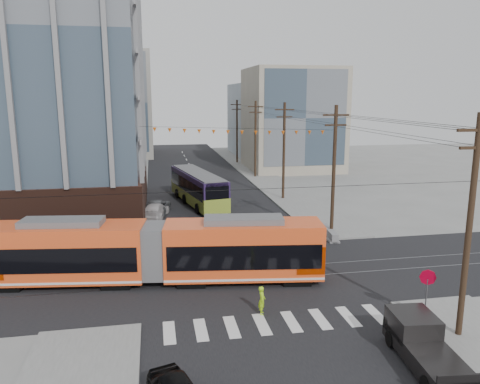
# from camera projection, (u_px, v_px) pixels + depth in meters

# --- Properties ---
(ground) EXTENTS (160.00, 160.00, 0.00)m
(ground) POSITION_uv_depth(u_px,v_px,m) (263.00, 299.00, 27.45)
(ground) COLOR slate
(bg_bldg_nw_near) EXTENTS (18.00, 16.00, 18.00)m
(bg_bldg_nw_near) POSITION_uv_depth(u_px,v_px,m) (80.00, 113.00, 72.64)
(bg_bldg_nw_near) COLOR #8C99A5
(bg_bldg_nw_near) RESTS_ON ground
(bg_bldg_ne_near) EXTENTS (14.00, 14.00, 16.00)m
(bg_bldg_ne_near) POSITION_uv_depth(u_px,v_px,m) (292.00, 119.00, 74.92)
(bg_bldg_ne_near) COLOR gray
(bg_bldg_ne_near) RESTS_ON ground
(bg_bldg_nw_far) EXTENTS (16.00, 18.00, 20.00)m
(bg_bldg_nw_far) POSITION_uv_depth(u_px,v_px,m) (111.00, 105.00, 92.23)
(bg_bldg_nw_far) COLOR gray
(bg_bldg_nw_far) RESTS_ON ground
(bg_bldg_ne_far) EXTENTS (16.00, 16.00, 14.00)m
(bg_bldg_ne_far) POSITION_uv_depth(u_px,v_px,m) (273.00, 119.00, 94.74)
(bg_bldg_ne_far) COLOR #8C99A5
(bg_bldg_ne_far) RESTS_ON ground
(utility_pole_near) EXTENTS (0.30, 0.30, 11.00)m
(utility_pole_near) POSITION_uv_depth(u_px,v_px,m) (469.00, 230.00, 22.09)
(utility_pole_near) COLOR black
(utility_pole_near) RESTS_ON ground
(utility_pole_far) EXTENTS (0.30, 0.30, 11.00)m
(utility_pole_far) POSITION_uv_depth(u_px,v_px,m) (237.00, 132.00, 81.78)
(utility_pole_far) COLOR black
(utility_pole_far) RESTS_ON ground
(streetcar) EXTENTS (21.40, 5.80, 4.08)m
(streetcar) POSITION_uv_depth(u_px,v_px,m) (155.00, 252.00, 29.57)
(streetcar) COLOR #EE4F1E
(streetcar) RESTS_ON ground
(city_bus) EXTENTS (5.30, 13.16, 3.64)m
(city_bus) POSITION_uv_depth(u_px,v_px,m) (198.00, 188.00, 51.29)
(city_bus) COLOR #2B1B46
(city_bus) RESTS_ON ground
(pickup_truck) EXTENTS (2.43, 5.50, 1.81)m
(pickup_truck) POSITION_uv_depth(u_px,v_px,m) (428.00, 348.00, 20.40)
(pickup_truck) COLOR black
(pickup_truck) RESTS_ON ground
(parked_car_silver) EXTENTS (2.84, 4.92, 1.53)m
(parked_car_silver) POSITION_uv_depth(u_px,v_px,m) (160.00, 230.00, 38.73)
(parked_car_silver) COLOR #9E9E9E
(parked_car_silver) RESTS_ON ground
(parked_car_white) EXTENTS (3.09, 5.24, 1.42)m
(parked_car_white) POSITION_uv_depth(u_px,v_px,m) (155.00, 210.00, 45.70)
(parked_car_white) COLOR silver
(parked_car_white) RESTS_ON ground
(parked_car_grey) EXTENTS (3.25, 5.34, 1.38)m
(parked_car_grey) POSITION_uv_depth(u_px,v_px,m) (157.00, 206.00, 47.47)
(parked_car_grey) COLOR slate
(parked_car_grey) RESTS_ON ground
(pedestrian) EXTENTS (0.49, 0.65, 1.60)m
(pedestrian) POSITION_uv_depth(u_px,v_px,m) (262.00, 300.00, 25.44)
(pedestrian) COLOR #AAE718
(pedestrian) RESTS_ON ground
(stop_sign) EXTENTS (1.11, 1.11, 2.77)m
(stop_sign) POSITION_uv_depth(u_px,v_px,m) (426.00, 298.00, 24.31)
(stop_sign) COLOR #9D001C
(stop_sign) RESTS_ON ground
(jersey_barrier) EXTENTS (1.17, 3.75, 0.74)m
(jersey_barrier) POSITION_uv_depth(u_px,v_px,m) (329.00, 233.00, 39.43)
(jersey_barrier) COLOR #5E5E5F
(jersey_barrier) RESTS_ON ground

